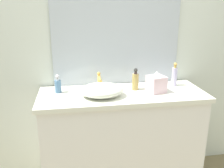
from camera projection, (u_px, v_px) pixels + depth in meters
bathroom_wall_rear at (102, 32)px, 2.08m from camera, size 6.00×0.06×2.60m
vanity_counter at (122, 140)px, 2.08m from camera, size 1.31×0.50×0.86m
wall_mirror_panel at (117, 12)px, 2.01m from camera, size 1.07×0.01×1.20m
sink_basin at (102, 90)px, 1.86m from camera, size 0.33×0.27×0.10m
faucet at (99, 80)px, 1.99m from camera, size 0.03×0.15×0.14m
soap_dispenser at (58, 85)px, 1.94m from camera, size 0.05×0.05×0.15m
lotion_bottle at (135, 81)px, 2.00m from camera, size 0.05×0.05×0.18m
perfume_bottle at (174, 76)px, 2.10m from camera, size 0.05×0.05×0.20m
tissue_box at (156, 83)px, 1.95m from camera, size 0.15×0.15×0.17m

